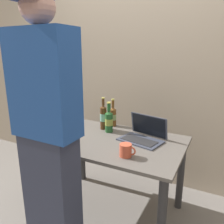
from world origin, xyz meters
name	(u,v)px	position (x,y,z in m)	size (l,w,h in m)	color
ground_plane	(112,210)	(0.00, 0.00, 0.00)	(8.00, 8.00, 0.00)	slate
desk	(112,153)	(0.00, 0.00, 0.60)	(1.22, 0.79, 0.72)	#56514C
laptop	(143,135)	(0.24, 0.13, 0.76)	(0.40, 0.33, 0.21)	#383D4C
beer_bottle_amber	(103,117)	(-0.20, 0.22, 0.84)	(0.06, 0.06, 0.32)	#472B14
beer_bottle_green	(113,116)	(-0.16, 0.34, 0.82)	(0.07, 0.07, 0.28)	brown
beer_bottle_dark	(109,121)	(-0.11, 0.17, 0.83)	(0.08, 0.08, 0.29)	#1E5123
person_figure	(48,137)	(-0.14, -0.61, 0.93)	(0.43, 0.27, 1.83)	#2D3347
coffee_mug	(126,150)	(0.24, -0.23, 0.77)	(0.12, 0.09, 0.10)	#BF4C33
back_wall	(143,66)	(0.00, 0.76, 1.30)	(6.00, 0.10, 2.60)	tan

